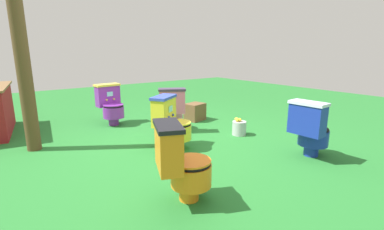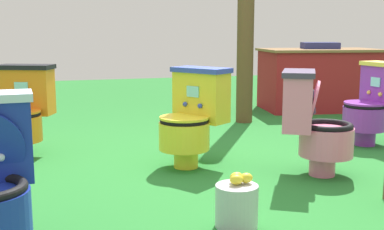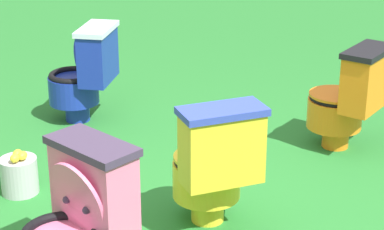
{
  "view_description": "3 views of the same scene",
  "coord_description": "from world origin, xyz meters",
  "px_view_note": "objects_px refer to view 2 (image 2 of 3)",
  "views": [
    {
      "loc": [
        -3.26,
        2.09,
        1.34
      ],
      "look_at": [
        -0.47,
        0.04,
        0.51
      ],
      "focal_mm": 26.01,
      "sensor_mm": 36.0,
      "label": 1
    },
    {
      "loc": [
        -1.18,
        -3.3,
        1.0
      ],
      "look_at": [
        -0.14,
        0.17,
        0.38
      ],
      "focal_mm": 46.35,
      "sensor_mm": 36.0,
      "label": 2
    },
    {
      "loc": [
        3.16,
        0.82,
        1.97
      ],
      "look_at": [
        -0.42,
        -0.03,
        0.53
      ],
      "focal_mm": 66.2,
      "sensor_mm": 36.0,
      "label": 3
    }
  ],
  "objects_px": {
    "vendor_table": "(319,79)",
    "wooden_post": "(246,18)",
    "toilet_orange": "(22,110)",
    "toilet_purple": "(373,103)",
    "lemon_bucket": "(237,204)",
    "toilet_yellow": "(192,117)",
    "toilet_pink": "(313,122)"
  },
  "relations": [
    {
      "from": "toilet_yellow",
      "to": "vendor_table",
      "type": "bearing_deg",
      "value": -82.31
    },
    {
      "from": "toilet_orange",
      "to": "toilet_yellow",
      "type": "bearing_deg",
      "value": 173.7
    },
    {
      "from": "toilet_pink",
      "to": "lemon_bucket",
      "type": "distance_m",
      "value": 1.15
    },
    {
      "from": "vendor_table",
      "to": "wooden_post",
      "type": "distance_m",
      "value": 1.57
    },
    {
      "from": "wooden_post",
      "to": "lemon_bucket",
      "type": "distance_m",
      "value": 3.15
    },
    {
      "from": "toilet_orange",
      "to": "lemon_bucket",
      "type": "bearing_deg",
      "value": 142.94
    },
    {
      "from": "toilet_pink",
      "to": "wooden_post",
      "type": "distance_m",
      "value": 2.18
    },
    {
      "from": "toilet_pink",
      "to": "wooden_post",
      "type": "relative_size",
      "value": 0.32
    },
    {
      "from": "toilet_yellow",
      "to": "vendor_table",
      "type": "height_order",
      "value": "vendor_table"
    },
    {
      "from": "toilet_purple",
      "to": "toilet_orange",
      "type": "relative_size",
      "value": 1.0
    },
    {
      "from": "toilet_yellow",
      "to": "toilet_orange",
      "type": "xyz_separation_m",
      "value": [
        -1.21,
        0.66,
        0.0
      ]
    },
    {
      "from": "vendor_table",
      "to": "lemon_bucket",
      "type": "relative_size",
      "value": 5.68
    },
    {
      "from": "toilet_yellow",
      "to": "wooden_post",
      "type": "relative_size",
      "value": 0.32
    },
    {
      "from": "lemon_bucket",
      "to": "toilet_purple",
      "type": "bearing_deg",
      "value": 37.3
    },
    {
      "from": "toilet_purple",
      "to": "toilet_yellow",
      "type": "bearing_deg",
      "value": 92.04
    },
    {
      "from": "vendor_table",
      "to": "toilet_pink",
      "type": "bearing_deg",
      "value": -121.66
    },
    {
      "from": "lemon_bucket",
      "to": "vendor_table",
      "type": "bearing_deg",
      "value": 53.54
    },
    {
      "from": "toilet_purple",
      "to": "toilet_pink",
      "type": "bearing_deg",
      "value": 119.55
    },
    {
      "from": "toilet_orange",
      "to": "wooden_post",
      "type": "bearing_deg",
      "value": -136.42
    },
    {
      "from": "toilet_purple",
      "to": "vendor_table",
      "type": "relative_size",
      "value": 0.46
    },
    {
      "from": "toilet_yellow",
      "to": "toilet_orange",
      "type": "distance_m",
      "value": 1.38
    },
    {
      "from": "vendor_table",
      "to": "toilet_orange",
      "type": "bearing_deg",
      "value": -157.72
    },
    {
      "from": "toilet_yellow",
      "to": "vendor_table",
      "type": "xyz_separation_m",
      "value": [
        2.33,
        2.11,
        0.02
      ]
    },
    {
      "from": "toilet_pink",
      "to": "lemon_bucket",
      "type": "bearing_deg",
      "value": -19.81
    },
    {
      "from": "toilet_purple",
      "to": "wooden_post",
      "type": "distance_m",
      "value": 1.68
    },
    {
      "from": "toilet_pink",
      "to": "toilet_purple",
      "type": "height_order",
      "value": "same"
    },
    {
      "from": "toilet_pink",
      "to": "wooden_post",
      "type": "xyz_separation_m",
      "value": [
        0.33,
        2.02,
        0.76
      ]
    },
    {
      "from": "toilet_orange",
      "to": "wooden_post",
      "type": "relative_size",
      "value": 0.32
    },
    {
      "from": "toilet_pink",
      "to": "toilet_yellow",
      "type": "height_order",
      "value": "same"
    },
    {
      "from": "toilet_orange",
      "to": "lemon_bucket",
      "type": "distance_m",
      "value": 2.17
    },
    {
      "from": "toilet_pink",
      "to": "lemon_bucket",
      "type": "xyz_separation_m",
      "value": [
        -0.85,
        -0.72,
        -0.26
      ]
    },
    {
      "from": "toilet_yellow",
      "to": "toilet_orange",
      "type": "height_order",
      "value": "same"
    }
  ]
}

